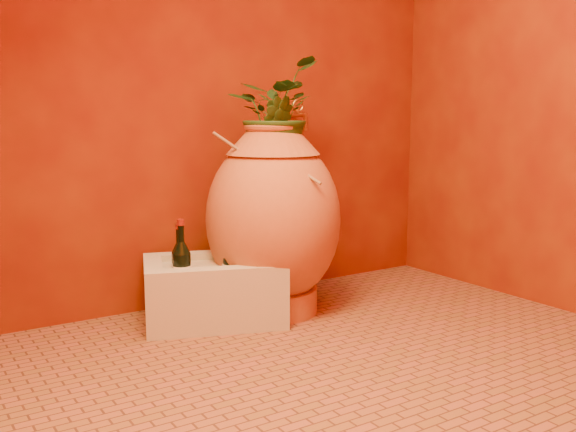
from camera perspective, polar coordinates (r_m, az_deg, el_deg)
floor at (r=2.52m, az=5.15°, el=-12.46°), size 2.50×2.50×0.00m
wall_back at (r=3.21m, az=-5.92°, el=14.84°), size 2.50×0.02×2.50m
wall_right at (r=3.29m, az=23.49°, el=14.02°), size 0.02×2.00×2.50m
amphora at (r=2.97m, az=-1.32°, el=-0.24°), size 0.83×0.83×0.89m
stone_basin at (r=2.91m, az=-6.61°, el=-6.70°), size 0.71×0.61×0.28m
wine_bottle_a at (r=2.84m, az=-5.12°, el=-4.52°), size 0.07×0.07×0.29m
wine_bottle_b at (r=2.76m, az=-9.41°, el=-4.68°), size 0.08×0.08×0.33m
wine_bottle_c at (r=2.88m, az=-9.61°, el=-4.39°), size 0.07×0.07×0.29m
wall_tap at (r=3.33m, az=1.03°, el=9.11°), size 0.07×0.14×0.16m
plant_main at (r=2.96m, az=-1.31°, el=9.23°), size 0.58×0.58×0.49m
plant_side at (r=2.85m, az=-1.45°, el=7.20°), size 0.24×0.22×0.34m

